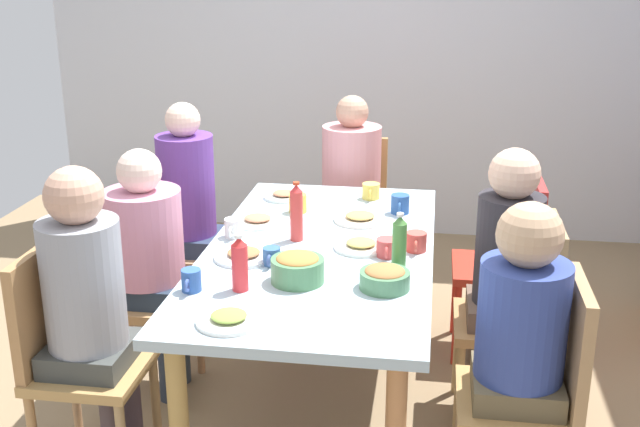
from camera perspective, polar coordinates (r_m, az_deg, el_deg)
ground_plane at (r=3.61m, az=-0.00°, el=-13.53°), size 5.55×5.55×0.00m
wall_left at (r=5.46m, az=3.76°, el=11.99°), size 0.12×4.49×2.60m
dining_table at (r=3.31m, az=-0.00°, el=-3.81°), size 1.81×0.94×0.74m
chair_0 at (r=4.56m, az=2.38°, el=0.55°), size 0.40×0.40×0.90m
person_0 at (r=4.42m, az=2.29°, el=2.66°), size 0.33×0.33×1.17m
chair_1 at (r=4.11m, az=-10.57°, el=-1.82°), size 0.40×0.40×0.90m
person_1 at (r=4.01m, az=-9.51°, el=0.93°), size 0.30×0.30×1.22m
chair_2 at (r=3.36m, az=14.60°, el=-6.83°), size 0.40×0.40×0.90m
person_2 at (r=3.28m, az=13.27°, el=-3.64°), size 0.30×0.30×1.20m
chair_3 at (r=3.92m, az=13.77°, el=-3.08°), size 0.40×0.40×0.90m
chair_4 at (r=3.09m, az=-17.77°, el=-9.50°), size 0.40×0.40×0.90m
person_4 at (r=2.96m, az=-16.60°, el=-5.93°), size 0.30×0.30×1.22m
chair_5 at (r=3.59m, az=-13.64°, el=-5.13°), size 0.40×0.40×0.90m
person_5 at (r=3.49m, az=-12.49°, el=-2.50°), size 0.34×0.34×1.14m
chair_6 at (r=2.83m, az=15.77°, el=-12.03°), size 0.40×0.40×0.90m
person_6 at (r=2.73m, az=14.22°, el=-8.43°), size 0.30×0.30×1.17m
plate_0 at (r=3.58m, az=-4.58°, el=-0.51°), size 0.22×0.22×0.04m
plate_1 at (r=3.17m, az=-5.58°, el=-3.05°), size 0.24×0.24×0.04m
plate_2 at (r=3.60m, az=2.94°, el=-0.34°), size 0.24×0.24×0.04m
plate_3 at (r=3.27m, az=3.01°, el=-2.35°), size 0.23×0.23×0.04m
plate_4 at (r=3.93m, az=-2.66°, el=1.31°), size 0.20×0.20×0.04m
plate_5 at (r=2.65m, az=-6.67°, el=-7.66°), size 0.22×0.22×0.04m
bowl_0 at (r=2.93m, az=-1.65°, el=-3.98°), size 0.20×0.20×0.11m
bowl_1 at (r=2.89m, az=4.74°, el=-4.69°), size 0.19×0.19×0.09m
cup_0 at (r=3.71m, az=-1.64°, el=0.75°), size 0.12×0.08×0.09m
cup_1 at (r=3.71m, az=5.86°, el=0.69°), size 0.12×0.09×0.09m
cup_2 at (r=3.19m, az=4.93°, el=-2.51°), size 0.13×0.09×0.07m
cup_3 at (r=3.92m, az=3.73°, el=1.63°), size 0.12×0.09×0.08m
cup_4 at (r=3.09m, az=-3.56°, el=-3.15°), size 0.11×0.07×0.07m
cup_5 at (r=2.89m, az=-9.39°, el=-4.84°), size 0.11×0.07×0.08m
cup_6 at (r=3.25m, az=7.03°, el=-2.07°), size 0.12×0.09×0.08m
cup_7 at (r=3.41m, az=-6.32°, el=-1.06°), size 0.12×0.08×0.08m
bottle_0 at (r=2.99m, az=5.80°, el=-2.31°), size 0.06×0.06×0.25m
bottle_1 at (r=3.32m, az=-1.73°, el=0.05°), size 0.05×0.05×0.26m
bottle_2 at (r=2.85m, az=-5.88°, el=-3.70°), size 0.06×0.06×0.22m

